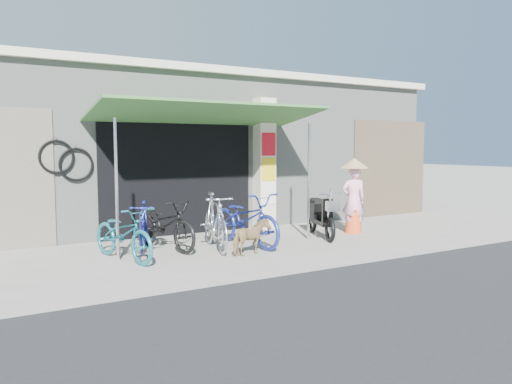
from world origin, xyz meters
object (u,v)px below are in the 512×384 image
bike_blue (143,226)px  street_dog (251,237)px  bike_teal (124,233)px  bike_silver (215,221)px  moped (320,216)px  nun (354,196)px  bike_navy (246,219)px  bike_black (165,224)px

bike_blue → street_dog: size_ratio=2.02×
bike_teal → bike_silver: bike_silver is taller
moped → nun: nun is taller
nun → street_dog: bearing=37.9°
street_dog → bike_teal: bearing=54.7°
nun → bike_blue: bearing=16.7°
bike_blue → moped: bearing=14.6°
bike_teal → bike_blue: size_ratio=1.16×
bike_blue → moped: 3.70m
bike_blue → bike_teal: bearing=-109.3°
bike_silver → street_dog: bike_silver is taller
bike_silver → bike_navy: bike_silver is taller
bike_teal → bike_silver: (1.70, 0.05, 0.07)m
bike_teal → bike_blue: bike_teal is taller
street_dog → bike_black: bearing=27.2°
bike_teal → street_dog: bike_teal is taller
bike_navy → moped: 1.83m
bike_blue → street_dog: bearing=-19.1°
nun → bike_silver: bearing=24.0°
bike_teal → bike_navy: bearing=-13.5°
bike_silver → street_dog: bearing=-53.9°
bike_silver → nun: size_ratio=1.06×
bike_navy → street_dog: (-0.32, -0.79, -0.21)m
street_dog → bike_blue: bearing=33.0°
bike_blue → bike_navy: 1.91m
bike_teal → bike_silver: bearing=-13.7°
moped → bike_blue: bearing=-167.2°
bike_black → street_dog: bike_black is taller
bike_silver → bike_navy: 0.66m
nun → moped: bearing=23.1°
bike_black → bike_silver: (0.80, -0.44, 0.06)m
moped → bike_teal: bearing=-158.1°
bike_blue → bike_navy: (1.84, -0.52, 0.07)m
bike_teal → moped: moped is taller
bike_blue → street_dog: bike_blue is taller
bike_blue → nun: 4.63m
bike_blue → bike_black: bike_black is taller
bike_black → street_dog: bearing=-61.7°
bike_navy → street_dog: 0.88m
bike_teal → moped: size_ratio=1.03×
bike_teal → moped: 4.19m
bike_teal → bike_black: bike_black is taller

